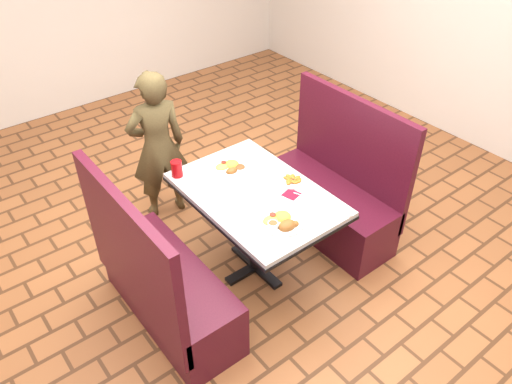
# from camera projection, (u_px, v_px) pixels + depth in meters

# --- Properties ---
(room) EXTENTS (7.00, 7.04, 2.82)m
(room) POSITION_uv_depth(u_px,v_px,m) (256.00, 27.00, 2.79)
(room) COLOR #9D5C33
(room) RESTS_ON ground
(dining_table) EXTENTS (0.81, 1.21, 0.75)m
(dining_table) POSITION_uv_depth(u_px,v_px,m) (256.00, 203.00, 3.55)
(dining_table) COLOR #B5B7BA
(dining_table) RESTS_ON ground
(booth_bench_left) EXTENTS (0.47, 1.20, 1.17)m
(booth_bench_left) POSITION_uv_depth(u_px,v_px,m) (163.00, 286.00, 3.36)
(booth_bench_left) COLOR #491020
(booth_bench_left) RESTS_ON ground
(booth_bench_right) EXTENTS (0.47, 1.20, 1.17)m
(booth_bench_right) POSITION_uv_depth(u_px,v_px,m) (331.00, 196.00, 4.14)
(booth_bench_right) COLOR #491020
(booth_bench_right) RESTS_ON ground
(diner_person) EXTENTS (0.54, 0.41, 1.33)m
(diner_person) POSITION_uv_depth(u_px,v_px,m) (158.00, 147.00, 4.13)
(diner_person) COLOR brown
(diner_person) RESTS_ON ground
(near_dinner_plate) EXTENTS (0.28, 0.28, 0.09)m
(near_dinner_plate) POSITION_uv_depth(u_px,v_px,m) (282.00, 220.00, 3.20)
(near_dinner_plate) COLOR white
(near_dinner_plate) RESTS_ON dining_table
(far_dinner_plate) EXTENTS (0.27, 0.27, 0.07)m
(far_dinner_plate) POSITION_uv_depth(u_px,v_px,m) (231.00, 166.00, 3.71)
(far_dinner_plate) COLOR white
(far_dinner_plate) RESTS_ON dining_table
(plantain_plate) EXTENTS (0.20, 0.20, 0.03)m
(plantain_plate) POSITION_uv_depth(u_px,v_px,m) (293.00, 180.00, 3.58)
(plantain_plate) COLOR white
(plantain_plate) RESTS_ON dining_table
(maroon_napkin) EXTENTS (0.13, 0.13, 0.00)m
(maroon_napkin) POSITION_uv_depth(u_px,v_px,m) (291.00, 194.00, 3.47)
(maroon_napkin) COLOR maroon
(maroon_napkin) RESTS_ON dining_table
(spoon_utensil) EXTENTS (0.06, 0.11, 0.00)m
(spoon_utensil) POSITION_uv_depth(u_px,v_px,m) (301.00, 195.00, 3.46)
(spoon_utensil) COLOR silver
(spoon_utensil) RESTS_ON dining_table
(red_tumbler) EXTENTS (0.08, 0.08, 0.12)m
(red_tumbler) POSITION_uv_depth(u_px,v_px,m) (177.00, 169.00, 3.62)
(red_tumbler) COLOR #B50C0F
(red_tumbler) RESTS_ON dining_table
(paper_napkin) EXTENTS (0.21, 0.18, 0.01)m
(paper_napkin) POSITION_uv_depth(u_px,v_px,m) (334.00, 213.00, 3.30)
(paper_napkin) COLOR white
(paper_napkin) RESTS_ON dining_table
(knife_utensil) EXTENTS (0.04, 0.19, 0.00)m
(knife_utensil) POSITION_uv_depth(u_px,v_px,m) (291.00, 221.00, 3.23)
(knife_utensil) COLOR silver
(knife_utensil) RESTS_ON dining_table
(fork_utensil) EXTENTS (0.01, 0.14, 0.00)m
(fork_utensil) POSITION_uv_depth(u_px,v_px,m) (289.00, 225.00, 3.20)
(fork_utensil) COLOR silver
(fork_utensil) RESTS_ON dining_table
(lettuce_shreds) EXTENTS (0.28, 0.32, 0.00)m
(lettuce_shreds) POSITION_uv_depth(u_px,v_px,m) (255.00, 186.00, 3.55)
(lettuce_shreds) COLOR #97C74F
(lettuce_shreds) RESTS_ON dining_table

